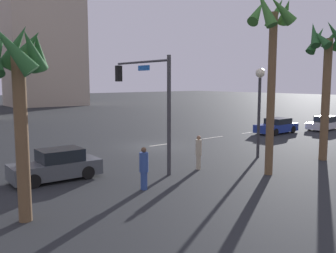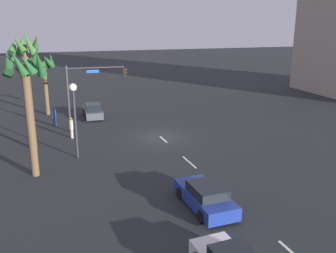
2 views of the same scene
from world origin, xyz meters
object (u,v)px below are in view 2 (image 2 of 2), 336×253
Objects in this scene: traffic_signal at (89,86)px; pedestrian_0 at (54,116)px; palm_tree_2 at (44,68)px; streetlamp at (74,106)px; car_0 at (93,111)px; palm_tree_0 at (26,82)px; palm_tree_1 at (26,63)px; pedestrian_1 at (71,127)px; car_2 at (205,196)px.

traffic_signal is 3.18× the size of pedestrian_0.
palm_tree_2 is (7.84, 3.55, 0.89)m from traffic_signal.
streetlamp is at bearing -173.24° from pedestrian_0.
car_0 is at bearing -10.24° from traffic_signal.
traffic_signal is 8.66m from palm_tree_2.
palm_tree_0 is at bearing 152.06° from traffic_signal.
streetlamp is at bearing -174.06° from palm_tree_2.
palm_tree_0 is 1.23× the size of palm_tree_2.
palm_tree_1 is (-8.71, 5.85, 6.04)m from car_0.
traffic_signal reaches higher than pedestrian_0.
pedestrian_1 is at bearing -164.93° from pedestrian_0.
palm_tree_0 reaches higher than car_0.
car_0 is 0.63× the size of palm_tree_2.
palm_tree_1 is (13.20, 8.55, 6.07)m from car_2.
car_2 is 16.12m from pedestrian_1.
pedestrian_0 is 0.28× the size of palm_tree_2.
pedestrian_1 is (5.05, -0.07, -2.93)m from streetlamp.
streetlamp is 4.41m from palm_tree_0.
streetlamp is 2.98× the size of pedestrian_1.
palm_tree_0 is at bearing 175.29° from palm_tree_2.
palm_tree_0 is at bearing -179.99° from palm_tree_1.
traffic_signal is 7.25m from streetlamp.
car_2 is 0.54× the size of palm_tree_0.
palm_tree_1 is (3.11, 2.96, 2.80)m from streetlamp.
streetlamp is 0.61× the size of palm_tree_1.
palm_tree_2 reaches higher than traffic_signal.
car_2 is at bearing -161.07° from pedestrian_0.
car_0 is 0.51× the size of palm_tree_0.
traffic_signal is 1.09× the size of streetlamp.
palm_tree_0 is (-11.92, 1.83, 5.12)m from pedestrian_0.
pedestrian_0 is at bearing 119.90° from car_0.
pedestrian_1 is at bearing -170.60° from palm_tree_2.
car_0 is 6.01m from traffic_signal.
car_0 is 22.07m from car_2.
car_2 is 26.26m from palm_tree_2.
traffic_signal is at bearing -27.94° from palm_tree_0.
pedestrian_0 is at bearing 50.97° from traffic_signal.
pedestrian_0 is (9.50, 1.13, -2.92)m from streetlamp.
palm_tree_1 is at bearing 0.01° from palm_tree_0.
car_0 is 0.47× the size of palm_tree_1.
pedestrian_0 is 4.61m from pedestrian_1.
car_0 is 2.26× the size of pedestrian_0.
palm_tree_0 is at bearing 48.11° from car_2.
car_0 is at bearing -22.34° from palm_tree_0.
palm_tree_0 reaches higher than pedestrian_1.
streetlamp is (-6.96, 2.01, -0.20)m from traffic_signal.
palm_tree_1 is at bearing 127.75° from traffic_signal.
traffic_signal is at bearing -16.14° from streetlamp.
pedestrian_1 is 0.27× the size of palm_tree_2.
pedestrian_0 is 0.23× the size of palm_tree_0.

